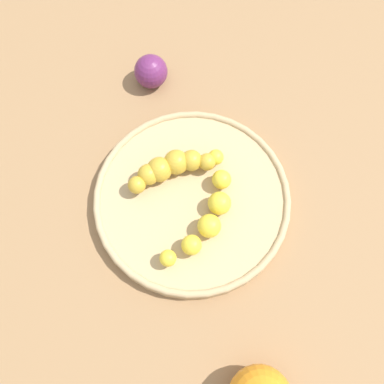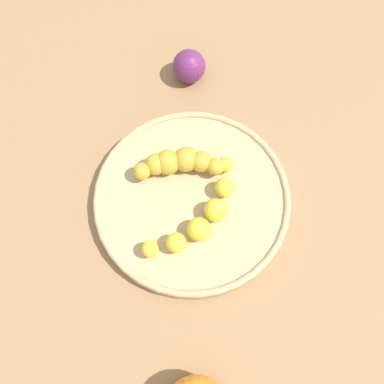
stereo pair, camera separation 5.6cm
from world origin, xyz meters
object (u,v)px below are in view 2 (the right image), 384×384
(fruit_bowl, at_px, (192,199))
(banana_spotted, at_px, (178,162))
(plum_purple, at_px, (189,66))
(banana_yellow, at_px, (202,215))

(fruit_bowl, relative_size, banana_spotted, 2.52)
(fruit_bowl, height_order, plum_purple, plum_purple)
(banana_yellow, bearing_deg, fruit_bowl, 152.86)
(banana_yellow, xyz_separation_m, banana_spotted, (0.02, 0.08, 0.00))
(banana_spotted, distance_m, plum_purple, 0.17)
(fruit_bowl, distance_m, plum_purple, 0.22)
(fruit_bowl, bearing_deg, banana_yellow, -104.56)
(banana_yellow, xyz_separation_m, plum_purple, (0.14, 0.21, -0.01))
(fruit_bowl, xyz_separation_m, plum_purple, (0.13, 0.17, 0.01))
(fruit_bowl, xyz_separation_m, banana_spotted, (0.01, 0.05, 0.02))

